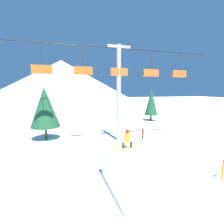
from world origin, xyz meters
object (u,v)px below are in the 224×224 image
(snow_ramp, at_px, (140,173))
(distant_skier, at_px, (143,133))
(snowboarder, at_px, (127,139))
(pine_tree_near, at_px, (45,107))
(trail_marker, at_px, (223,169))

(snow_ramp, xyz_separation_m, distant_skier, (4.68, 8.69, -0.24))
(snowboarder, xyz_separation_m, pine_tree_near, (-5.29, 10.40, 1.14))
(pine_tree_near, xyz_separation_m, trail_marker, (10.53, -12.61, -2.83))
(snow_ramp, height_order, pine_tree_near, pine_tree_near)
(pine_tree_near, height_order, distant_skier, pine_tree_near)
(pine_tree_near, height_order, trail_marker, pine_tree_near)
(pine_tree_near, bearing_deg, trail_marker, -50.13)
(trail_marker, bearing_deg, distant_skier, 92.48)
(snow_ramp, xyz_separation_m, snowboarder, (-0.15, 1.50, 1.48))
(snow_ramp, xyz_separation_m, pine_tree_near, (-5.44, 11.90, 2.62))
(pine_tree_near, bearing_deg, snowboarder, -63.04)
(distant_skier, bearing_deg, snowboarder, -123.92)
(snow_ramp, relative_size, snowboarder, 2.82)
(snowboarder, relative_size, trail_marker, 1.14)
(snow_ramp, bearing_deg, distant_skier, 61.69)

